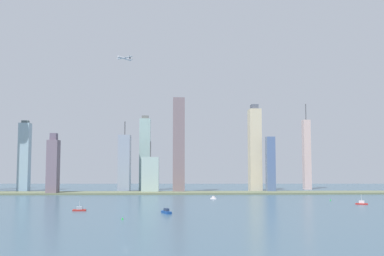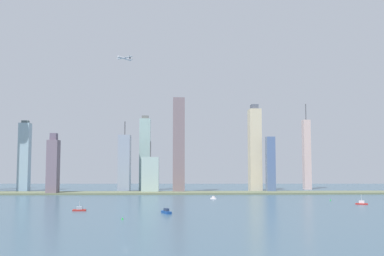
{
  "view_description": "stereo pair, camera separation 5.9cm",
  "coord_description": "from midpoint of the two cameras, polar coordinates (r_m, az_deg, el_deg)",
  "views": [
    {
      "loc": [
        27.72,
        -240.37,
        43.44
      ],
      "look_at": [
        47.6,
        413.97,
        96.7
      ],
      "focal_mm": 41.77,
      "sensor_mm": 36.0,
      "label": 1
    },
    {
      "loc": [
        27.78,
        -240.37,
        43.44
      ],
      "look_at": [
        47.6,
        413.97,
        96.7
      ],
      "focal_mm": 41.77,
      "sensor_mm": 36.0,
      "label": 2
    }
  ],
  "objects": [
    {
      "name": "waterfront_pier",
      "position": [
        668.54,
        -4.15,
        -8.26
      ],
      "size": [
        953.75,
        51.25,
        2.41
      ],
      "primitive_type": "cube",
      "color": "#676F51",
      "rests_on": "ground"
    },
    {
      "name": "skyscraper_8",
      "position": [
        774.31,
        -20.62,
        -3.43
      ],
      "size": [
        17.43,
        15.43,
        114.54
      ],
      "color": "#94AFBF",
      "rests_on": "ground"
    },
    {
      "name": "airplane",
      "position": [
        736.49,
        -8.62,
        8.81
      ],
      "size": [
        27.71,
        26.66,
        7.97
      ],
      "rotation": [
        0.0,
        0.0,
        4.05
      ],
      "color": "silver"
    },
    {
      "name": "channel_buoy_0",
      "position": [
        565.91,
        17.26,
        -8.74
      ],
      "size": [
        1.55,
        1.55,
        2.12
      ],
      "primitive_type": "cone",
      "color": "green",
      "rests_on": "ground"
    },
    {
      "name": "boat_4",
      "position": [
        565.83,
        2.76,
        -8.92
      ],
      "size": [
        7.52,
        4.6,
        3.62
      ],
      "rotation": [
        0.0,
        0.0,
        2.82
      ],
      "color": "white",
      "rests_on": "ground"
    },
    {
      "name": "skyscraper_2",
      "position": [
        743.57,
        -6.03,
        -3.31
      ],
      "size": [
        17.9,
        14.15,
        124.16
      ],
      "color": "#98B8B3",
      "rests_on": "ground"
    },
    {
      "name": "channel_buoy_2",
      "position": [
        362.06,
        -8.88,
        -11.33
      ],
      "size": [
        1.65,
        1.65,
        1.94
      ],
      "primitive_type": "cone",
      "color": "green",
      "rests_on": "ground"
    },
    {
      "name": "skyscraper_6",
      "position": [
        690.16,
        -1.7,
        -2.19
      ],
      "size": [
        18.08,
        20.72,
        146.17
      ],
      "color": "slate",
      "rests_on": "ground"
    },
    {
      "name": "boat_1",
      "position": [
        401.37,
        -3.29,
        -10.61
      ],
      "size": [
        9.89,
        15.29,
        4.65
      ],
      "rotation": [
        0.0,
        0.0,
        5.13
      ],
      "color": "navy",
      "rests_on": "ground"
    },
    {
      "name": "skyscraper_3",
      "position": [
        731.15,
        8.02,
        -2.7
      ],
      "size": [
        18.74,
        27.63,
        140.41
      ],
      "color": "beige",
      "rests_on": "ground"
    },
    {
      "name": "boat_0",
      "position": [
        523.28,
        20.84,
        -8.95
      ],
      "size": [
        13.15,
        7.91,
        10.53
      ],
      "rotation": [
        0.0,
        0.0,
        5.96
      ],
      "color": "#AE1D18",
      "rests_on": "ground"
    },
    {
      "name": "skyscraper_4",
      "position": [
        688.95,
        -5.35,
        -5.97
      ],
      "size": [
        26.15,
        18.58,
        78.66
      ],
      "color": "#A6BDB8",
      "rests_on": "ground"
    },
    {
      "name": "skyscraper_1",
      "position": [
        805.48,
        14.43,
        -3.28
      ],
      "size": [
        12.24,
        14.4,
        149.45
      ],
      "color": "beige",
      "rests_on": "ground"
    },
    {
      "name": "skyscraper_7",
      "position": [
        719.37,
        -8.62,
        -4.48
      ],
      "size": [
        18.5,
        24.93,
        111.74
      ],
      "color": "#8F99AC",
      "rests_on": "ground"
    },
    {
      "name": "ground_plane",
      "position": [
        245.83,
        -8.47,
        -14.78
      ],
      "size": [
        6000.0,
        6000.0,
        0.0
      ],
      "primitive_type": "plane",
      "color": "#3E5B6E"
    },
    {
      "name": "boat_2",
      "position": [
        435.71,
        -14.18,
        -10.04
      ],
      "size": [
        12.44,
        5.7,
        8.66
      ],
      "rotation": [
        0.0,
        0.0,
        0.08
      ],
      "color": "#AA2822",
      "rests_on": "ground"
    },
    {
      "name": "skyscraper_5",
      "position": [
        682.5,
        -17.32,
        -4.62
      ],
      "size": [
        15.52,
        18.64,
        88.7
      ],
      "color": "slate",
      "rests_on": "ground"
    },
    {
      "name": "skyscraper_0",
      "position": [
        704.09,
        10.0,
        -4.61
      ],
      "size": [
        13.25,
        13.76,
        86.08
      ],
      "color": "slate",
      "rests_on": "ground"
    }
  ]
}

